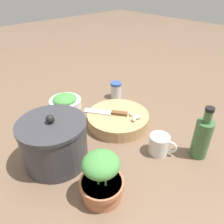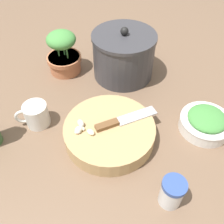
# 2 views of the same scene
# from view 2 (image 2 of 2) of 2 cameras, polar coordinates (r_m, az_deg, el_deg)

# --- Properties ---
(ground_plane) EXTENTS (5.00, 5.00, 0.00)m
(ground_plane) POSITION_cam_2_polar(r_m,az_deg,el_deg) (0.79, -2.86, -3.60)
(ground_plane) COLOR brown
(cutting_board) EXTENTS (0.27, 0.27, 0.05)m
(cutting_board) POSITION_cam_2_polar(r_m,az_deg,el_deg) (0.74, -0.58, -4.62)
(cutting_board) COLOR tan
(cutting_board) RESTS_ON ground_plane
(chef_knife) EXTENTS (0.17, 0.13, 0.01)m
(chef_knife) POSITION_cam_2_polar(r_m,az_deg,el_deg) (0.73, 2.42, -1.89)
(chef_knife) COLOR brown
(chef_knife) RESTS_ON cutting_board
(garlic_cloves) EXTENTS (0.06, 0.05, 0.02)m
(garlic_cloves) POSITION_cam_2_polar(r_m,az_deg,el_deg) (0.71, -6.87, -3.69)
(garlic_cloves) COLOR #F1E7C2
(garlic_cloves) RESTS_ON cutting_board
(herb_bowl) EXTENTS (0.16, 0.16, 0.06)m
(herb_bowl) POSITION_cam_2_polar(r_m,az_deg,el_deg) (0.81, 20.64, -2.13)
(herb_bowl) COLOR silver
(herb_bowl) RESTS_ON ground_plane
(spice_jar) EXTENTS (0.06, 0.06, 0.09)m
(spice_jar) POSITION_cam_2_polar(r_m,az_deg,el_deg) (0.64, 13.53, -17.41)
(spice_jar) COLOR silver
(spice_jar) RESTS_ON ground_plane
(coffee_mug) EXTENTS (0.10, 0.07, 0.08)m
(coffee_mug) POSITION_cam_2_polar(r_m,az_deg,el_deg) (0.80, -17.00, -0.62)
(coffee_mug) COLOR silver
(coffee_mug) RESTS_ON ground_plane
(stock_pot) EXTENTS (0.23, 0.23, 0.19)m
(stock_pot) POSITION_cam_2_polar(r_m,az_deg,el_deg) (0.93, 2.64, 12.79)
(stock_pot) COLOR #38383D
(stock_pot) RESTS_ON ground_plane
(potted_herb) EXTENTS (0.13, 0.13, 0.16)m
(potted_herb) POSITION_cam_2_polar(r_m,az_deg,el_deg) (0.97, -11.04, 12.81)
(potted_herb) COLOR #B26B47
(potted_herb) RESTS_ON ground_plane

